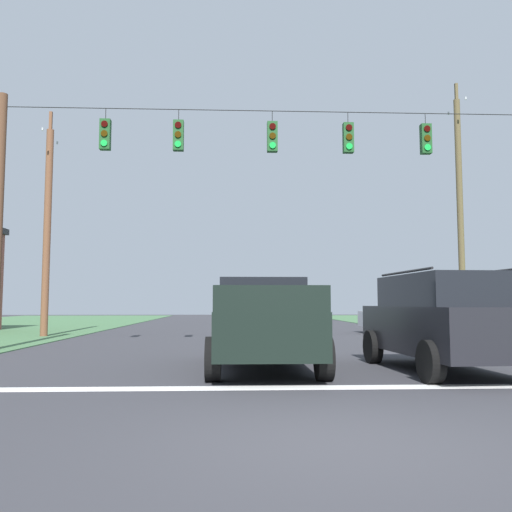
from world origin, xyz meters
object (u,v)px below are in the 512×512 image
object	(u,v)px
overhead_signal_span	(267,202)
utility_pole_mid_right	(460,211)
distant_car_crossing_white	(408,316)
pickup_truck	(263,323)
suv_black	(443,320)
utility_pole_near_left	(47,228)

from	to	relation	value
overhead_signal_span	utility_pole_mid_right	size ratio (longest dim) A/B	1.51
overhead_signal_span	distant_car_crossing_white	size ratio (longest dim) A/B	3.85
pickup_truck	suv_black	world-z (taller)	suv_black
suv_black	distant_car_crossing_white	world-z (taller)	suv_black
suv_black	utility_pole_near_left	size ratio (longest dim) A/B	0.51
pickup_truck	utility_pole_mid_right	size ratio (longest dim) A/B	0.49
suv_black	utility_pole_near_left	bearing A→B (deg)	135.14
overhead_signal_span	suv_black	world-z (taller)	overhead_signal_span
utility_pole_near_left	distant_car_crossing_white	bearing A→B (deg)	6.91
overhead_signal_span	suv_black	distance (m)	7.27
overhead_signal_span	distant_car_crossing_white	bearing A→B (deg)	50.05
pickup_truck	utility_pole_near_left	xyz separation A→B (m)	(-8.44, 11.36, 3.60)
suv_black	distant_car_crossing_white	distance (m)	14.52
utility_pole_mid_right	overhead_signal_span	bearing A→B (deg)	-145.05
distant_car_crossing_white	utility_pole_mid_right	distance (m)	5.38
distant_car_crossing_white	utility_pole_near_left	world-z (taller)	utility_pole_near_left
overhead_signal_span	suv_black	size ratio (longest dim) A/B	3.39
suv_black	distant_car_crossing_white	bearing A→B (deg)	74.66
pickup_truck	utility_pole_near_left	bearing A→B (deg)	126.61
pickup_truck	suv_black	size ratio (longest dim) A/B	1.10
distant_car_crossing_white	utility_pole_near_left	xyz separation A→B (m)	(-15.97, -1.94, 3.77)
suv_black	utility_pole_mid_right	xyz separation A→B (m)	(5.42, 11.59, 4.27)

